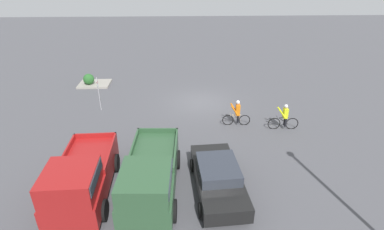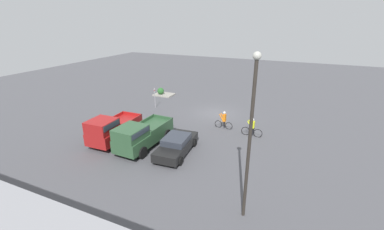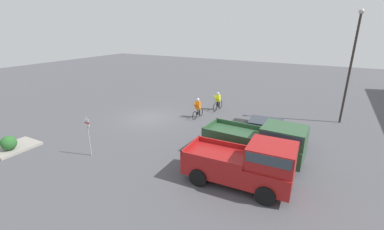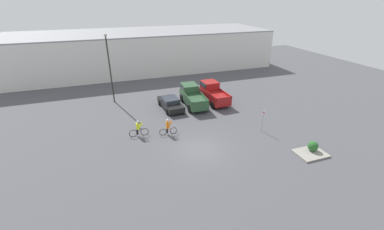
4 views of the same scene
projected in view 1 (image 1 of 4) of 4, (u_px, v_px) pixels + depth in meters
ground_plane at (201, 102)px, 21.41m from camera, size 80.00×80.00×0.00m
sedan_0 at (218, 177)px, 12.79m from camera, size 2.27×4.70×1.36m
pickup_truck_0 at (150, 176)px, 12.12m from camera, size 2.38×5.49×2.20m
pickup_truck_1 at (81, 178)px, 11.94m from camera, size 2.37×5.01×2.29m
cyclist_0 at (237, 113)px, 18.04m from camera, size 1.71×0.47×1.66m
cyclist_1 at (284, 117)px, 17.59m from camera, size 1.82×0.47×1.64m
fire_lane_sign at (98, 91)px, 19.64m from camera, size 0.06×0.30×2.33m
curb_island at (95, 84)px, 24.49m from camera, size 2.46×1.91×0.15m
shrub at (89, 79)px, 24.03m from camera, size 0.86×0.86×0.86m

